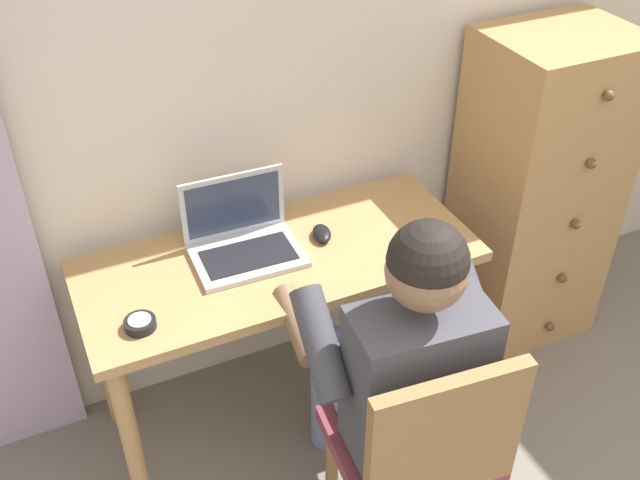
{
  "coord_description": "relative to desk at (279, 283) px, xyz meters",
  "views": [
    {
      "loc": [
        -1.04,
        0.12,
        2.15
      ],
      "look_at": [
        -0.28,
        1.76,
        0.81
      ],
      "focal_mm": 41.46,
      "sensor_mm": 36.0,
      "label": 1
    }
  ],
  "objects": [
    {
      "name": "wall_back",
      "position": [
        0.38,
        0.34,
        0.65
      ],
      "size": [
        4.8,
        0.05,
        2.5
      ],
      "primitive_type": "cube",
      "color": "beige",
      "rests_on": "ground_plane"
    },
    {
      "name": "desk",
      "position": [
        0.0,
        0.0,
        0.0
      ],
      "size": [
        1.27,
        0.53,
        0.71
      ],
      "color": "tan",
      "rests_on": "ground_plane"
    },
    {
      "name": "dresser",
      "position": [
        1.08,
        0.06,
        0.02
      ],
      "size": [
        0.51,
        0.46,
        1.25
      ],
      "color": "tan",
      "rests_on": "ground_plane"
    },
    {
      "name": "chair",
      "position": [
        0.13,
        -0.7,
        -0.11
      ],
      "size": [
        0.45,
        0.44,
        0.88
      ],
      "color": "brown",
      "rests_on": "ground_plane"
    },
    {
      "name": "person_seated",
      "position": [
        0.14,
        -0.51,
        0.07
      ],
      "size": [
        0.56,
        0.61,
        1.2
      ],
      "color": "#6B84AD",
      "rests_on": "ground_plane"
    },
    {
      "name": "laptop",
      "position": [
        -0.09,
        0.07,
        0.16
      ],
      "size": [
        0.35,
        0.26,
        0.24
      ],
      "color": "#B7BABF",
      "rests_on": "desk"
    },
    {
      "name": "computer_mouse",
      "position": [
        0.17,
        0.03,
        0.13
      ],
      "size": [
        0.08,
        0.11,
        0.03
      ],
      "primitive_type": "ellipsoid",
      "rotation": [
        0.0,
        0.0,
        -0.26
      ],
      "color": "black",
      "rests_on": "desk"
    },
    {
      "name": "desk_clock",
      "position": [
        -0.48,
        -0.14,
        0.13
      ],
      "size": [
        0.09,
        0.09,
        0.03
      ],
      "color": "black",
      "rests_on": "desk"
    }
  ]
}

